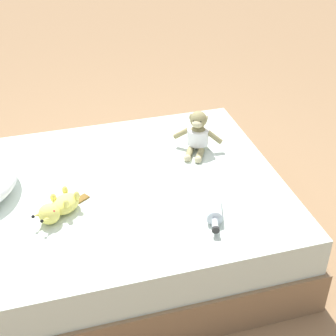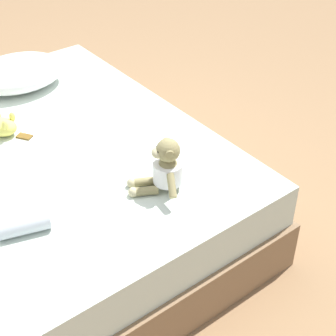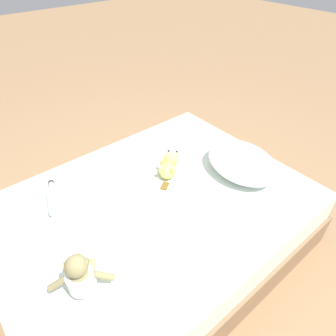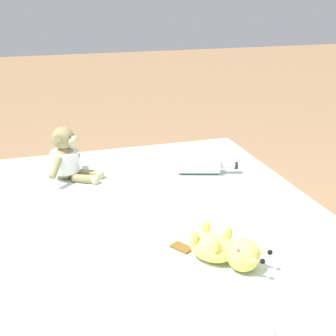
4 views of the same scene
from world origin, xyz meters
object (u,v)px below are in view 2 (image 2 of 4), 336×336
object	(u,v)px
plush_monkey	(165,169)
glass_bottle	(22,225)
bed	(56,185)
pillow	(18,73)

from	to	relation	value
plush_monkey	glass_bottle	world-z (taller)	plush_monkey
bed	plush_monkey	bearing A→B (deg)	-67.59
pillow	glass_bottle	bearing A→B (deg)	-114.69
bed	glass_bottle	xyz separation A→B (m)	(-0.34, -0.45, 0.27)
bed	glass_bottle	distance (m)	0.63
pillow	glass_bottle	distance (m)	1.17
pillow	glass_bottle	size ratio (longest dim) A/B	1.97
bed	glass_bottle	size ratio (longest dim) A/B	6.80
glass_bottle	pillow	bearing A→B (deg)	65.31
plush_monkey	glass_bottle	size ratio (longest dim) A/B	0.97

